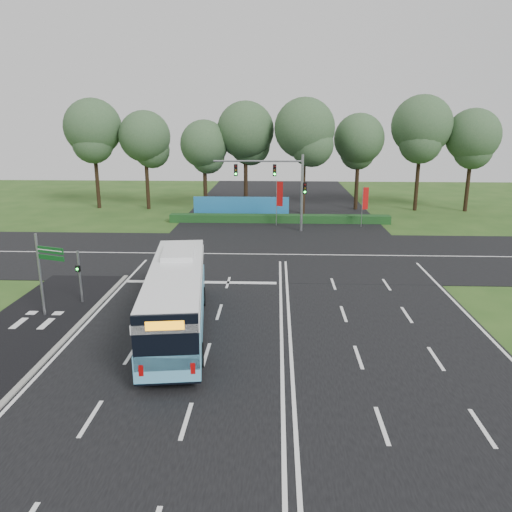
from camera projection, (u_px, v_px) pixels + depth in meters
The scene contains 14 objects.
ground at pixel (281, 314), 26.47m from camera, with size 120.00×120.00×0.00m, color #264A18.
road_main at pixel (281, 313), 26.46m from camera, with size 20.00×120.00×0.04m, color black.
road_cross at pixel (280, 255), 38.03m from camera, with size 120.00×14.00×0.05m, color black.
bike_path at pixel (23, 332), 24.06m from camera, with size 5.00×18.00×0.06m, color black.
kerb_strip at pixel (71, 333), 23.96m from camera, with size 0.25×18.00×0.12m, color gray.
city_bus at pixel (177, 297), 23.86m from camera, with size 4.02×12.15×3.42m.
pedestrian_signal at pixel (79, 275), 27.55m from camera, with size 0.28×0.40×3.02m.
street_sign at pixel (45, 266), 25.32m from camera, with size 1.64×0.63×4.42m.
banner_flag_mid at pixel (279, 197), 47.73m from camera, with size 0.63×0.22×4.41m.
banner_flag_right at pixel (365, 201), 47.31m from camera, with size 0.58×0.11×3.91m.
traffic_light_gantry at pixel (282, 181), 45.00m from camera, with size 8.41×0.28×7.00m.
hedge at pixel (279, 219), 49.98m from camera, with size 22.00×1.20×0.80m, color #143817.
blue_hoarding at pixel (241, 207), 52.37m from camera, with size 10.00×0.30×2.20m, color #1F6EAC.
eucalyptus_row at pixel (281, 132), 54.62m from camera, with size 48.26×9.42×12.70m.
Camera 1 is at (-0.32, -24.77, 9.90)m, focal length 35.00 mm.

